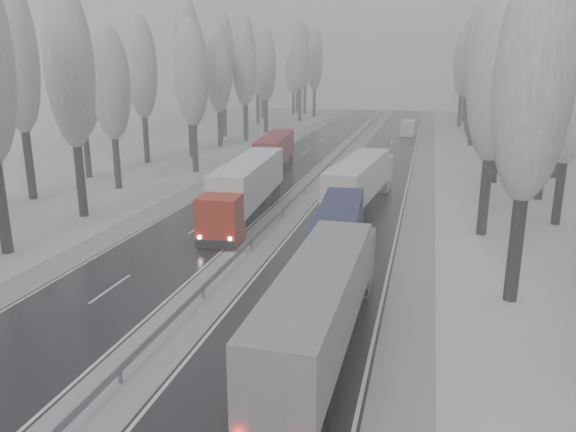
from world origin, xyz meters
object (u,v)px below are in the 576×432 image
at_px(truck_grey_tarp, 323,298).
at_px(truck_red_white, 246,186).
at_px(truck_blue_box, 339,230).
at_px(box_truck_distant, 408,128).
at_px(truck_cream_box, 361,179).
at_px(truck_red_red, 273,153).

bearing_deg(truck_grey_tarp, truck_red_white, 117.11).
distance_m(truck_blue_box, box_truck_distant, 62.41).
bearing_deg(box_truck_distant, truck_cream_box, -90.73).
height_order(truck_blue_box, truck_cream_box, truck_cream_box).
bearing_deg(box_truck_distant, truck_red_white, -99.05).
bearing_deg(truck_cream_box, truck_blue_box, -83.15).
bearing_deg(truck_blue_box, truck_grey_tarp, -88.84).
xyz_separation_m(truck_blue_box, box_truck_distant, (1.39, 62.39, -0.85)).
height_order(truck_red_white, truck_red_red, truck_red_white).
distance_m(truck_cream_box, box_truck_distant, 48.83).
bearing_deg(truck_cream_box, truck_grey_tarp, -81.38).
xyz_separation_m(truck_grey_tarp, truck_blue_box, (-1.02, 10.50, -0.27)).
relative_size(truck_blue_box, box_truck_distant, 2.12).
bearing_deg(truck_blue_box, truck_cream_box, 87.12).
distance_m(truck_grey_tarp, box_truck_distant, 72.89).
distance_m(truck_cream_box, truck_red_white, 9.64).
relative_size(truck_blue_box, truck_red_white, 0.84).
height_order(box_truck_distant, truck_red_white, truck_red_white).
bearing_deg(truck_cream_box, truck_red_white, -142.10).
xyz_separation_m(truck_grey_tarp, box_truck_distant, (0.36, 72.88, -1.12)).
distance_m(box_truck_distant, truck_red_white, 54.89).
bearing_deg(truck_red_red, truck_red_white, -87.25).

